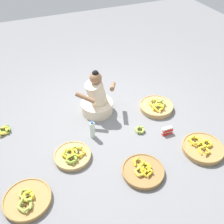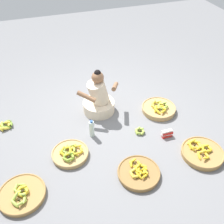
{
  "view_description": "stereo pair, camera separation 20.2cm",
  "coord_description": "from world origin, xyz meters",
  "px_view_note": "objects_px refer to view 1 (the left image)",
  "views": [
    {
      "loc": [
        -1.11,
        -2.9,
        2.81
      ],
      "look_at": [
        0.0,
        -0.2,
        0.35
      ],
      "focal_mm": 41.93,
      "sensor_mm": 36.0,
      "label": 1
    },
    {
      "loc": [
        -0.92,
        -2.97,
        2.81
      ],
      "look_at": [
        0.0,
        -0.2,
        0.35
      ],
      "focal_mm": 41.93,
      "sensor_mm": 36.0,
      "label": 2
    }
  ],
  "objects_px": {
    "water_bottle": "(92,130)",
    "banana_basket_front_right": "(156,106)",
    "banana_basket_back_left": "(27,199)",
    "banana_basket_near_bicycle": "(203,148)",
    "banana_basket_near_vendor": "(143,171)",
    "vendor_woman_front": "(97,99)",
    "banana_basket_front_left": "(73,156)",
    "packet_carton_stack": "(167,131)",
    "loose_bananas_mid_right": "(140,130)",
    "loose_bananas_back_center": "(3,130)"
  },
  "relations": [
    {
      "from": "banana_basket_front_right",
      "to": "loose_bananas_mid_right",
      "type": "bearing_deg",
      "value": -142.61
    },
    {
      "from": "water_bottle",
      "to": "banana_basket_near_bicycle",
      "type": "bearing_deg",
      "value": -32.15
    },
    {
      "from": "loose_bananas_back_center",
      "to": "banana_basket_back_left",
      "type": "bearing_deg",
      "value": -82.84
    },
    {
      "from": "banana_basket_near_bicycle",
      "to": "water_bottle",
      "type": "height_order",
      "value": "water_bottle"
    },
    {
      "from": "banana_basket_back_left",
      "to": "packet_carton_stack",
      "type": "distance_m",
      "value": 2.15
    },
    {
      "from": "loose_bananas_mid_right",
      "to": "vendor_woman_front",
      "type": "bearing_deg",
      "value": 122.59
    },
    {
      "from": "banana_basket_front_right",
      "to": "banana_basket_near_bicycle",
      "type": "xyz_separation_m",
      "value": [
        0.15,
        -1.06,
        -0.01
      ]
    },
    {
      "from": "loose_bananas_back_center",
      "to": "vendor_woman_front",
      "type": "bearing_deg",
      "value": -2.93
    },
    {
      "from": "banana_basket_near_bicycle",
      "to": "loose_bananas_mid_right",
      "type": "distance_m",
      "value": 0.93
    },
    {
      "from": "banana_basket_near_vendor",
      "to": "water_bottle",
      "type": "relative_size",
      "value": 1.89
    },
    {
      "from": "banana_basket_near_vendor",
      "to": "banana_basket_back_left",
      "type": "distance_m",
      "value": 1.46
    },
    {
      "from": "vendor_woman_front",
      "to": "banana_basket_back_left",
      "type": "relative_size",
      "value": 1.36
    },
    {
      "from": "packet_carton_stack",
      "to": "banana_basket_near_bicycle",
      "type": "bearing_deg",
      "value": -58.27
    },
    {
      "from": "banana_basket_front_left",
      "to": "loose_bananas_mid_right",
      "type": "distance_m",
      "value": 1.1
    },
    {
      "from": "banana_basket_back_left",
      "to": "water_bottle",
      "type": "xyz_separation_m",
      "value": [
        1.07,
        0.73,
        0.1
      ]
    },
    {
      "from": "banana_basket_near_vendor",
      "to": "banana_basket_back_left",
      "type": "bearing_deg",
      "value": 174.14
    },
    {
      "from": "loose_bananas_mid_right",
      "to": "banana_basket_near_vendor",
      "type": "bearing_deg",
      "value": -114.32
    },
    {
      "from": "vendor_woman_front",
      "to": "banana_basket_back_left",
      "type": "height_order",
      "value": "vendor_woman_front"
    },
    {
      "from": "vendor_woman_front",
      "to": "loose_bananas_back_center",
      "type": "bearing_deg",
      "value": 177.07
    },
    {
      "from": "banana_basket_back_left",
      "to": "banana_basket_front_left",
      "type": "xyz_separation_m",
      "value": [
        0.68,
        0.44,
        0.0
      ]
    },
    {
      "from": "banana_basket_front_right",
      "to": "banana_basket_front_left",
      "type": "distance_m",
      "value": 1.67
    },
    {
      "from": "banana_basket_near_bicycle",
      "to": "vendor_woman_front",
      "type": "bearing_deg",
      "value": 128.34
    },
    {
      "from": "banana_basket_near_vendor",
      "to": "loose_bananas_mid_right",
      "type": "bearing_deg",
      "value": 65.68
    },
    {
      "from": "vendor_woman_front",
      "to": "banana_basket_front_left",
      "type": "height_order",
      "value": "vendor_woman_front"
    },
    {
      "from": "loose_bananas_mid_right",
      "to": "banana_basket_near_bicycle",
      "type": "bearing_deg",
      "value": -46.55
    },
    {
      "from": "banana_basket_back_left",
      "to": "banana_basket_near_bicycle",
      "type": "bearing_deg",
      "value": -2.8
    },
    {
      "from": "banana_basket_back_left",
      "to": "banana_basket_near_bicycle",
      "type": "height_order",
      "value": "banana_basket_near_bicycle"
    },
    {
      "from": "loose_bananas_mid_right",
      "to": "packet_carton_stack",
      "type": "bearing_deg",
      "value": -30.13
    },
    {
      "from": "banana_basket_near_vendor",
      "to": "vendor_woman_front",
      "type": "bearing_deg",
      "value": 95.13
    },
    {
      "from": "banana_basket_front_left",
      "to": "packet_carton_stack",
      "type": "height_order",
      "value": "banana_basket_front_left"
    },
    {
      "from": "banana_basket_front_left",
      "to": "banana_basket_back_left",
      "type": "bearing_deg",
      "value": -146.78
    },
    {
      "from": "banana_basket_back_left",
      "to": "packet_carton_stack",
      "type": "bearing_deg",
      "value": 9.58
    },
    {
      "from": "vendor_woman_front",
      "to": "banana_basket_front_left",
      "type": "xyz_separation_m",
      "value": [
        -0.65,
        -0.82,
        -0.21
      ]
    },
    {
      "from": "banana_basket_front_left",
      "to": "water_bottle",
      "type": "bearing_deg",
      "value": 36.5
    },
    {
      "from": "loose_bananas_back_center",
      "to": "loose_bananas_mid_right",
      "type": "xyz_separation_m",
      "value": [
        1.94,
        -0.78,
        -0.0
      ]
    },
    {
      "from": "water_bottle",
      "to": "banana_basket_front_right",
      "type": "bearing_deg",
      "value": 9.78
    },
    {
      "from": "banana_basket_front_left",
      "to": "packet_carton_stack",
      "type": "relative_size",
      "value": 3.04
    },
    {
      "from": "banana_basket_front_right",
      "to": "banana_basket_back_left",
      "type": "bearing_deg",
      "value": -157.53
    },
    {
      "from": "water_bottle",
      "to": "packet_carton_stack",
      "type": "xyz_separation_m",
      "value": [
        1.06,
        -0.37,
        -0.08
      ]
    },
    {
      "from": "banana_basket_near_vendor",
      "to": "water_bottle",
      "type": "distance_m",
      "value": 0.97
    },
    {
      "from": "banana_basket_near_vendor",
      "to": "loose_bananas_mid_right",
      "type": "distance_m",
      "value": 0.78
    },
    {
      "from": "water_bottle",
      "to": "banana_basket_back_left",
      "type": "bearing_deg",
      "value": -145.55
    },
    {
      "from": "banana_basket_back_left",
      "to": "banana_basket_front_left",
      "type": "bearing_deg",
      "value": 33.22
    },
    {
      "from": "banana_basket_front_right",
      "to": "loose_bananas_mid_right",
      "type": "height_order",
      "value": "banana_basket_front_right"
    },
    {
      "from": "banana_basket_near_vendor",
      "to": "banana_basket_back_left",
      "type": "height_order",
      "value": "banana_basket_back_left"
    },
    {
      "from": "banana_basket_front_right",
      "to": "banana_basket_back_left",
      "type": "height_order",
      "value": "banana_basket_front_right"
    },
    {
      "from": "vendor_woman_front",
      "to": "loose_bananas_mid_right",
      "type": "relative_size",
      "value": 4.28
    },
    {
      "from": "banana_basket_front_right",
      "to": "packet_carton_stack",
      "type": "distance_m",
      "value": 0.6
    },
    {
      "from": "banana_basket_near_bicycle",
      "to": "packet_carton_stack",
      "type": "bearing_deg",
      "value": 121.73
    },
    {
      "from": "vendor_woman_front",
      "to": "banana_basket_front_right",
      "type": "xyz_separation_m",
      "value": [
        0.94,
        -0.32,
        -0.2
      ]
    }
  ]
}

